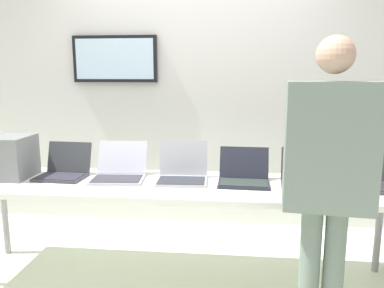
# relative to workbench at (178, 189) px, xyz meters

# --- Properties ---
(ground) EXTENTS (8.00, 8.00, 0.04)m
(ground) POSITION_rel_workbench_xyz_m (0.00, 0.00, -0.70)
(ground) COLOR silver
(back_wall) EXTENTS (8.00, 0.11, 2.65)m
(back_wall) POSITION_rel_workbench_xyz_m (-0.01, 1.13, 0.65)
(back_wall) COLOR silver
(back_wall) RESTS_ON ground
(workbench) EXTENTS (3.18, 0.70, 0.73)m
(workbench) POSITION_rel_workbench_xyz_m (0.00, 0.00, 0.00)
(workbench) COLOR silver
(workbench) RESTS_ON ground
(equipment_box) EXTENTS (0.43, 0.34, 0.31)m
(equipment_box) POSITION_rel_workbench_xyz_m (-1.33, 0.04, 0.20)
(equipment_box) COLOR slate
(equipment_box) RESTS_ON workbench
(laptop_station_0) EXTENTS (0.37, 0.33, 0.25)m
(laptop_station_0) POSITION_rel_workbench_xyz_m (-0.87, 0.08, 0.10)
(laptop_station_0) COLOR #34373B
(laptop_station_0) RESTS_ON workbench
(laptop_station_1) EXTENTS (0.40, 0.41, 0.25)m
(laptop_station_1) POSITION_rel_workbench_xyz_m (-0.45, 0.08, 0.10)
(laptop_station_1) COLOR #ABAFBC
(laptop_station_1) RESTS_ON workbench
(laptop_station_2) EXTENTS (0.37, 0.33, 0.28)m
(laptop_station_2) POSITION_rel_workbench_xyz_m (0.02, 0.07, 0.11)
(laptop_station_2) COLOR #ABAEB6
(laptop_station_2) RESTS_ON workbench
(laptop_station_3) EXTENTS (0.36, 0.34, 0.23)m
(laptop_station_3) POSITION_rel_workbench_xyz_m (0.47, 0.06, 0.10)
(laptop_station_3) COLOR #1F222C
(laptop_station_3) RESTS_ON workbench
(laptop_station_4) EXTENTS (0.39, 0.33, 0.24)m
(laptop_station_4) POSITION_rel_workbench_xyz_m (0.91, 0.06, 0.10)
(laptop_station_4) COLOR #3B353C
(laptop_station_4) RESTS_ON workbench
(laptop_station_5) EXTENTS (0.36, 0.32, 0.27)m
(laptop_station_5) POSITION_rel_workbench_xyz_m (1.34, 0.05, 0.11)
(laptop_station_5) COLOR #363A3A
(laptop_station_5) RESTS_ON workbench
(person) EXTENTS (0.48, 0.62, 1.68)m
(person) POSITION_rel_workbench_xyz_m (0.86, -0.62, 0.33)
(person) COLOR slate
(person) RESTS_ON ground
(coffee_mug) EXTENTS (0.08, 0.08, 0.10)m
(coffee_mug) POSITION_rel_workbench_xyz_m (0.93, -0.25, 0.10)
(coffee_mug) COLOR #305193
(coffee_mug) RESTS_ON workbench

